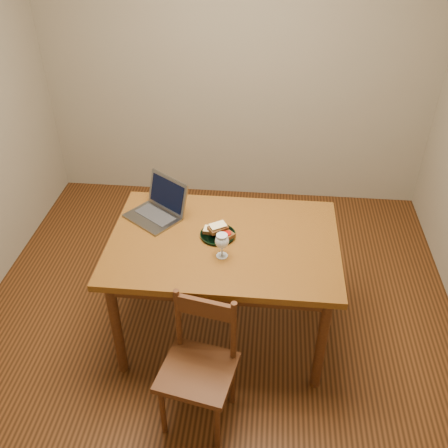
# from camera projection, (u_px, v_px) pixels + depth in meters

# --- Properties ---
(floor) EXTENTS (3.20, 3.20, 0.02)m
(floor) POSITION_uv_depth(u_px,v_px,m) (216.00, 319.00, 3.35)
(floor) COLOR black
(floor) RESTS_ON ground
(back_wall) EXTENTS (3.20, 0.02, 2.60)m
(back_wall) POSITION_uv_depth(u_px,v_px,m) (238.00, 49.00, 3.87)
(back_wall) COLOR gray
(back_wall) RESTS_ON floor
(front_wall) EXTENTS (3.20, 0.02, 2.60)m
(front_wall) POSITION_uv_depth(u_px,v_px,m) (142.00, 426.00, 1.28)
(front_wall) COLOR gray
(front_wall) RESTS_ON floor
(table) EXTENTS (1.30, 0.90, 0.74)m
(table) POSITION_uv_depth(u_px,v_px,m) (224.00, 251.00, 2.88)
(table) COLOR #4B260C
(table) RESTS_ON floor
(chair) EXTENTS (0.43, 0.41, 0.39)m
(chair) POSITION_uv_depth(u_px,v_px,m) (199.00, 363.00, 2.52)
(chair) COLOR #391A0C
(chair) RESTS_ON floor
(plate) EXTENTS (0.20, 0.20, 0.02)m
(plate) POSITION_uv_depth(u_px,v_px,m) (218.00, 235.00, 2.85)
(plate) COLOR black
(plate) RESTS_ON table
(sandwich_cheese) EXTENTS (0.11, 0.07, 0.03)m
(sandwich_cheese) POSITION_uv_depth(u_px,v_px,m) (212.00, 230.00, 2.85)
(sandwich_cheese) COLOR #381E0C
(sandwich_cheese) RESTS_ON plate
(sandwich_tomato) EXTENTS (0.13, 0.13, 0.03)m
(sandwich_tomato) POSITION_uv_depth(u_px,v_px,m) (224.00, 233.00, 2.82)
(sandwich_tomato) COLOR #381E0C
(sandwich_tomato) RESTS_ON plate
(sandwich_top) EXTENTS (0.12, 0.12, 0.03)m
(sandwich_top) POSITION_uv_depth(u_px,v_px,m) (218.00, 228.00, 2.82)
(sandwich_top) COLOR #381E0C
(sandwich_top) RESTS_ON plate
(milk_glass) EXTENTS (0.08, 0.08, 0.15)m
(milk_glass) POSITION_uv_depth(u_px,v_px,m) (222.00, 246.00, 2.67)
(milk_glass) COLOR white
(milk_glass) RESTS_ON table
(laptop) EXTENTS (0.41, 0.40, 0.22)m
(laptop) POSITION_uv_depth(u_px,v_px,m) (159.00, 206.00, 3.00)
(laptop) COLOR slate
(laptop) RESTS_ON table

